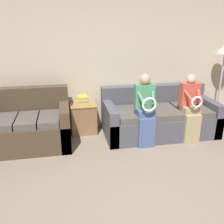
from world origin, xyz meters
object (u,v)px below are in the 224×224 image
at_px(couch_main, 158,117).
at_px(side_shelf, 84,118).
at_px(couch_side, 29,127).
at_px(book_stack, 83,101).
at_px(child_left_seated, 145,108).
at_px(child_right_seated, 191,107).

distance_m(couch_main, side_shelf, 1.43).
height_order(couch_main, couch_side, couch_side).
distance_m(side_shelf, book_stack, 0.35).
bearing_deg(couch_side, child_left_seated, -9.40).
height_order(couch_main, child_right_seated, child_right_seated).
relative_size(couch_side, child_left_seated, 1.11).
relative_size(couch_side, child_right_seated, 1.15).
distance_m(couch_main, child_right_seated, 0.67).
bearing_deg(child_right_seated, couch_main, 134.76).
height_order(child_right_seated, book_stack, child_right_seated).
relative_size(child_right_seated, side_shelf, 2.08).
xyz_separation_m(couch_main, child_right_seated, (0.41, -0.42, 0.33)).
bearing_deg(child_left_seated, side_shelf, 145.82).
bearing_deg(couch_side, child_right_seated, -6.70).
bearing_deg(couch_main, child_left_seated, -134.98).
height_order(couch_main, child_left_seated, child_left_seated).
distance_m(child_left_seated, book_stack, 1.20).
bearing_deg(couch_main, couch_side, -177.78).
xyz_separation_m(side_shelf, book_stack, (0.00, 0.00, 0.35)).
xyz_separation_m(child_left_seated, book_stack, (-0.99, 0.67, -0.03)).
distance_m(child_right_seated, book_stack, 1.94).
xyz_separation_m(couch_side, child_left_seated, (1.94, -0.32, 0.33)).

